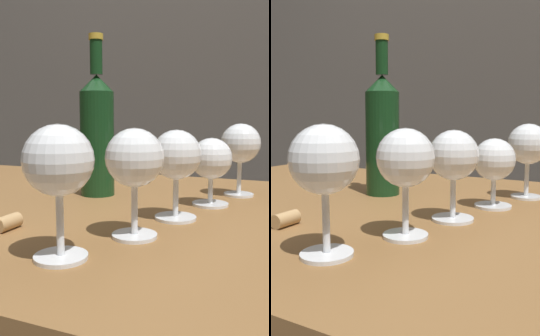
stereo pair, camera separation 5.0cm
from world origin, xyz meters
The scene contains 9 objects.
back_wall centered at (0.00, 1.05, 1.30)m, with size 5.00×0.08×2.60m, color #59544F.
dining_table centered at (0.00, 0.00, 0.64)m, with size 1.36×0.80×0.73m.
wine_glass_port centered at (0.04, -0.27, 0.84)m, with size 0.08×0.08×0.16m.
wine_glass_chardonnay centered at (0.09, -0.16, 0.84)m, with size 0.08×0.08×0.15m.
wine_glass_amber centered at (0.11, -0.05, 0.83)m, with size 0.08×0.08×0.15m.
wine_glass_rose centered at (0.14, 0.07, 0.82)m, with size 0.08×0.08×0.13m.
wine_glass_empty centered at (0.18, 0.18, 0.84)m, with size 0.08×0.08×0.15m.
wine_bottle centered at (-0.10, 0.08, 0.86)m, with size 0.07×0.07×0.33m.
cork centered at (-0.10, -0.20, 0.74)m, with size 0.02×0.02×0.04m, color tan.
Camera 2 is at (0.33, -0.60, 0.89)m, focal length 40.07 mm.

